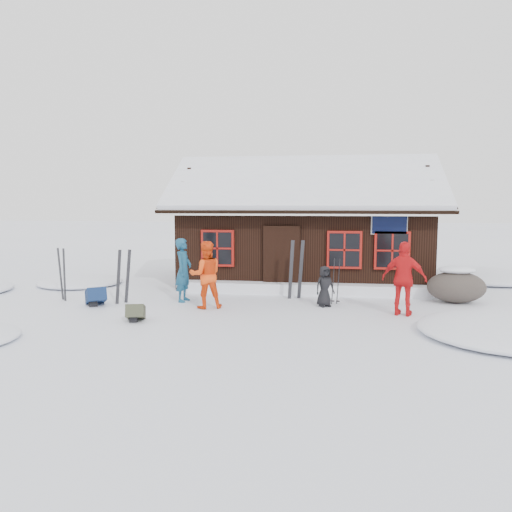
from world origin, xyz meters
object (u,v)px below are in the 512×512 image
object	(u,v)px
skier_orange_right	(404,279)
backpack_blue	(96,299)
skier_crouched	(325,286)
backpack_olive	(136,315)
skier_orange_left	(206,275)
skier_teal	(183,270)
ski_poles	(336,282)
ski_pair_left	(123,277)
boulder	(456,286)

from	to	relation	value
skier_orange_right	backpack_blue	size ratio (longest dim) A/B	2.80
skier_crouched	backpack_olive	bearing A→B (deg)	178.10
skier_orange_left	backpack_blue	size ratio (longest dim) A/B	2.72
skier_teal	backpack_olive	bearing A→B (deg)	174.27
ski_poles	backpack_blue	distance (m)	6.52
ski_poles	backpack_olive	size ratio (longest dim) A/B	2.38
skier_crouched	skier_teal	bearing A→B (deg)	148.25
skier_orange_right	ski_poles	distance (m)	2.04
backpack_olive	skier_teal	bearing A→B (deg)	64.72
skier_teal	skier_crouched	distance (m)	3.94
ski_pair_left	backpack_olive	xyz separation A→B (m)	(1.13, -1.98, -0.57)
skier_teal	skier_orange_right	distance (m)	5.93
skier_teal	backpack_olive	xyz separation A→B (m)	(-0.45, -2.44, -0.74)
skier_crouched	backpack_blue	size ratio (longest dim) A/B	1.68
skier_teal	ski_pair_left	size ratio (longest dim) A/B	1.16
skier_teal	backpack_olive	world-z (taller)	skier_teal
skier_orange_left	skier_orange_right	xyz separation A→B (m)	(5.02, -0.17, 0.03)
boulder	backpack_blue	world-z (taller)	boulder
boulder	skier_orange_right	bearing A→B (deg)	-132.17
skier_orange_left	ski_pair_left	bearing A→B (deg)	-28.34
skier_teal	backpack_olive	size ratio (longest dim) A/B	3.26
boulder	ski_pair_left	bearing A→B (deg)	-171.47
skier_orange_right	skier_orange_left	bearing A→B (deg)	17.31
ski_pair_left	backpack_blue	world-z (taller)	ski_pair_left
boulder	skier_orange_left	bearing A→B (deg)	-165.86
skier_teal	skier_orange_left	size ratio (longest dim) A/B	1.00
skier_teal	skier_orange_right	size ratio (longest dim) A/B	0.97
skier_orange_left	boulder	size ratio (longest dim) A/B	1.12
skier_orange_left	boulder	xyz separation A→B (m)	(6.70, 1.69, -0.42)
ski_pair_left	ski_poles	bearing A→B (deg)	-25.98
skier_teal	backpack_blue	xyz separation A→B (m)	(-2.19, -0.87, -0.71)
skier_teal	skier_crouched	size ratio (longest dim) A/B	1.63
boulder	backpack_blue	size ratio (longest dim) A/B	2.43
skier_orange_right	ski_pair_left	size ratio (longest dim) A/B	1.19
skier_orange_left	backpack_blue	distance (m)	3.11
backpack_blue	ski_poles	bearing A→B (deg)	-23.91
boulder	backpack_olive	world-z (taller)	boulder
skier_crouched	backpack_olive	xyz separation A→B (m)	(-4.37, -2.29, -0.40)
skier_teal	skier_orange_right	bearing A→B (deg)	-94.59
skier_orange_left	skier_crouched	world-z (taller)	skier_orange_left
backpack_blue	backpack_olive	distance (m)	2.35
skier_orange_right	backpack_olive	distance (m)	6.51
skier_orange_left	skier_orange_right	distance (m)	5.02
backpack_blue	ski_pair_left	bearing A→B (deg)	0.38
skier_orange_left	ski_poles	distance (m)	3.54
backpack_blue	skier_orange_left	bearing A→B (deg)	-31.89
skier_orange_left	skier_crouched	xyz separation A→B (m)	(3.09, 0.63, -0.34)
skier_orange_right	backpack_blue	distance (m)	8.08
ski_poles	backpack_blue	xyz separation A→B (m)	(-6.41, -1.10, -0.43)
skier_crouched	backpack_olive	size ratio (longest dim) A/B	2.00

